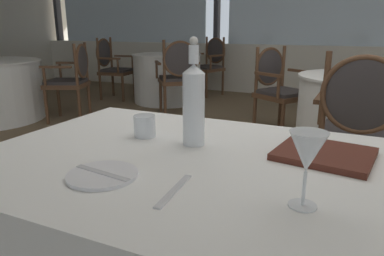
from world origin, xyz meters
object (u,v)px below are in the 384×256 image
Objects in this scene: dining_chair_0_2 at (210,61)px; menu_book at (324,154)px; side_plate at (102,175)px; water_tumbler at (145,126)px; dining_chair_3_0 at (73,75)px; water_bottle at (194,102)px; wine_glass at (307,154)px; dining_chair_2_0 at (359,121)px; dining_chair_0_1 at (179,72)px; dining_chair_0_0 at (111,64)px; dining_chair_2_2 at (277,84)px.

menu_book is at bearing 48.19° from dining_chair_0_2.
side_plate is 0.69× the size of menu_book.
water_tumbler is 0.08× the size of dining_chair_3_0.
wine_glass is (0.40, -0.30, -0.02)m from water_bottle.
dining_chair_0_2 is 4.14m from dining_chair_2_0.
side_plate is 3.69m from dining_chair_0_1.
dining_chair_2_0 is (0.13, 1.56, -0.29)m from wine_glass.
side_plate is 0.20× the size of dining_chair_0_0.
water_bottle is at bearing -57.02° from dining_chair_0_0.
water_bottle reaches higher than wine_glass.
dining_chair_2_2 is (1.54, -1.93, -0.02)m from dining_chair_0_2.
dining_chair_0_0 is 0.99× the size of dining_chair_0_1.
dining_chair_0_0 is at bearing 30.03° from dining_chair_0_1.
side_plate is at bearing -55.60° from dining_chair_2_2.
dining_chair_0_1 is at bearing 113.60° from side_plate.
wine_glass is at bearing 6.08° from side_plate.
water_bottle is 4.51× the size of water_tumbler.
dining_chair_0_0 is at bearing 128.70° from water_tumbler.
dining_chair_0_0 is (-2.92, 3.65, -0.22)m from water_tumbler.
dining_chair_0_0 is (-3.01, 4.01, -0.18)m from side_plate.
dining_chair_0_2 is at bearing 124.35° from menu_book.
dining_chair_0_1 reaches higher than side_plate.
water_bottle reaches higher than dining_chair_0_0.
dining_chair_0_2 is at bearing 160.24° from dining_chair_2_2.
dining_chair_0_0 is at bearing -30.04° from dining_chair_0_2.
dining_chair_0_0 is (-3.53, 3.96, -0.30)m from wine_glass.
dining_chair_0_0 is at bearing 130.53° from water_bottle.
side_plate is 1.75m from dining_chair_2_0.
water_bottle is 2.77m from dining_chair_2_2.
water_tumbler reaches higher than menu_book.
wine_glass is 5.31m from dining_chair_0_0.
dining_chair_2_0 reaches higher than dining_chair_0_0.
dining_chair_2_0 is 1.05× the size of dining_chair_3_0.
dining_chair_2_0 is at bearing 59.58° from water_tumbler.
dining_chair_2_0 is 1.07× the size of dining_chair_2_2.
dining_chair_2_2 is (1.33, -0.28, -0.03)m from dining_chair_0_1.
dining_chair_0_1 is 1.66m from dining_chair_0_2.
side_plate is 0.19× the size of dining_chair_0_1.
water_bottle is (0.11, 0.35, 0.14)m from side_plate.
menu_book is 0.30× the size of dining_chair_2_2.
dining_chair_0_2 reaches higher than menu_book.
dining_chair_0_0 is 4.38m from dining_chair_2_0.
water_bottle is at bearing 72.32° from side_plate.
dining_chair_2_2 is (-0.67, 3.04, -0.32)m from wine_glass.
wine_glass reaches higher than water_tumbler.
water_tumbler is 0.08× the size of dining_chair_0_0.
water_bottle is 0.50m from wine_glass.
wine_glass is 3.13m from dining_chair_2_2.
dining_chair_0_0 is 1.45m from dining_chair_3_0.
dining_chair_0_0 is 1.02× the size of dining_chair_3_0.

